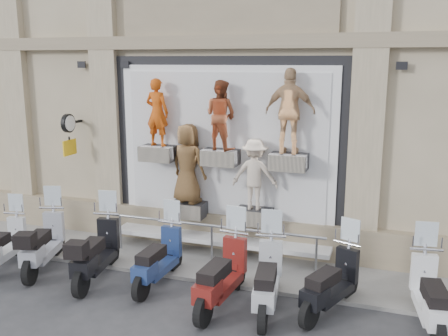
{
  "coord_description": "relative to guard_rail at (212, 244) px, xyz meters",
  "views": [
    {
      "loc": [
        3.65,
        -7.76,
        4.46
      ],
      "look_at": [
        0.32,
        1.9,
        2.24
      ],
      "focal_mm": 40.0,
      "sensor_mm": 36.0,
      "label": 1
    }
  ],
  "objects": [
    {
      "name": "ground",
      "position": [
        0.0,
        -2.0,
        -0.47
      ],
      "size": [
        90.0,
        90.0,
        0.0
      ],
      "primitive_type": "plane",
      "color": "#323235",
      "rests_on": "ground"
    },
    {
      "name": "sidewalk",
      "position": [
        0.0,
        0.1,
        -0.43
      ],
      "size": [
        16.0,
        2.2,
        0.08
      ],
      "primitive_type": "cube",
      "color": "gray",
      "rests_on": "ground"
    },
    {
      "name": "building",
      "position": [
        0.0,
        5.0,
        5.54
      ],
      "size": [
        14.0,
        8.6,
        12.0
      ],
      "primitive_type": null,
      "color": "tan",
      "rests_on": "ground"
    },
    {
      "name": "shop_vitrine",
      "position": [
        0.09,
        0.75,
        1.92
      ],
      "size": [
        5.6,
        0.83,
        4.3
      ],
      "color": "black",
      "rests_on": "ground"
    },
    {
      "name": "guard_rail",
      "position": [
        0.0,
        0.0,
        0.0
      ],
      "size": [
        5.06,
        0.1,
        0.93
      ],
      "primitive_type": null,
      "color": "#9EA0A5",
      "rests_on": "ground"
    },
    {
      "name": "clock_sign_bracket",
      "position": [
        -3.9,
        0.47,
        2.34
      ],
      "size": [
        0.1,
        0.8,
        1.02
      ],
      "color": "black",
      "rests_on": "ground"
    },
    {
      "name": "scooter_b",
      "position": [
        -4.21,
        -1.66,
        0.29
      ],
      "size": [
        0.9,
        1.94,
        1.52
      ],
      "primitive_type": null,
      "rotation": [
        0.0,
        0.0,
        0.2
      ],
      "color": "silver",
      "rests_on": "ground"
    },
    {
      "name": "scooter_c",
      "position": [
        -3.34,
        -1.44,
        0.38
      ],
      "size": [
        1.18,
        2.18,
        1.7
      ],
      "primitive_type": null,
      "rotation": [
        0.0,
        0.0,
        0.29
      ],
      "color": "#9496A1",
      "rests_on": "ground"
    },
    {
      "name": "scooter_d",
      "position": [
        -1.95,
        -1.53,
        0.4
      ],
      "size": [
        0.97,
        2.21,
        1.73
      ],
      "primitive_type": null,
      "rotation": [
        0.0,
        0.0,
        0.17
      ],
      "color": "black",
      "rests_on": "ground"
    },
    {
      "name": "scooter_e",
      "position": [
        -0.65,
        -1.33,
        0.34
      ],
      "size": [
        0.62,
        1.99,
        1.61
      ],
      "primitive_type": null,
      "rotation": [
        0.0,
        0.0,
        -0.02
      ],
      "color": "navy",
      "rests_on": "ground"
    },
    {
      "name": "scooter_f",
      "position": [
        0.85,
        -1.77,
        0.4
      ],
      "size": [
        0.78,
        2.17,
        1.73
      ],
      "primitive_type": null,
      "rotation": [
        0.0,
        0.0,
        -0.08
      ],
      "color": "maroon",
      "rests_on": "ground"
    },
    {
      "name": "scooter_g",
      "position": [
        1.68,
        -1.65,
        0.39
      ],
      "size": [
        0.93,
        2.17,
        1.71
      ],
      "primitive_type": null,
      "rotation": [
        0.0,
        0.0,
        0.15
      ],
      "color": "#AAADB1",
      "rests_on": "ground"
    },
    {
      "name": "scooter_h",
      "position": [
        2.77,
        -1.35,
        0.34
      ],
      "size": [
        1.26,
        2.06,
        1.61
      ],
      "primitive_type": null,
      "rotation": [
        0.0,
        0.0,
        -0.37
      ],
      "color": "black",
      "rests_on": "ground"
    },
    {
      "name": "scooter_i",
      "position": [
        4.41,
        -1.38,
        0.38
      ],
      "size": [
        0.89,
        2.13,
        1.68
      ],
      "primitive_type": null,
      "rotation": [
        0.0,
        0.0,
        0.14
      ],
      "color": "white",
      "rests_on": "ground"
    }
  ]
}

